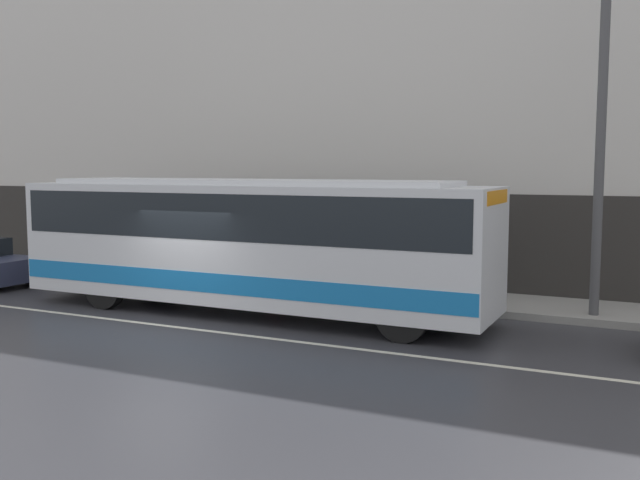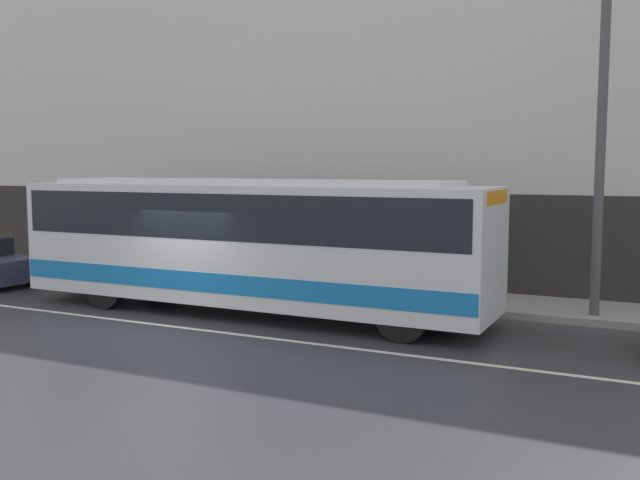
% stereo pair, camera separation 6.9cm
% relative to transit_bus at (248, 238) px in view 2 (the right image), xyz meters
% --- Properties ---
extents(ground_plane, '(60.00, 60.00, 0.00)m').
position_rel_transit_bus_xyz_m(ground_plane, '(-0.92, -1.98, -1.81)').
color(ground_plane, '#333338').
extents(sidewalk, '(60.00, 2.53, 0.17)m').
position_rel_transit_bus_xyz_m(sidewalk, '(-0.92, 3.28, -1.72)').
color(sidewalk, gray).
rests_on(sidewalk, ground_plane).
extents(building_facade, '(60.00, 0.35, 11.15)m').
position_rel_transit_bus_xyz_m(building_facade, '(-0.92, 4.69, 3.57)').
color(building_facade, silver).
rests_on(building_facade, ground_plane).
extents(lane_stripe, '(54.00, 0.14, 0.01)m').
position_rel_transit_bus_xyz_m(lane_stripe, '(-0.92, -1.98, -1.80)').
color(lane_stripe, beige).
rests_on(lane_stripe, ground_plane).
extents(transit_bus, '(11.78, 2.49, 3.21)m').
position_rel_transit_bus_xyz_m(transit_bus, '(0.00, 0.00, 0.00)').
color(transit_bus, silver).
rests_on(transit_bus, ground_plane).
extents(utility_pole_near, '(0.21, 0.21, 8.16)m').
position_rel_transit_bus_xyz_m(utility_pole_near, '(7.57, 2.55, 2.45)').
color(utility_pole_near, '#4C4C4F').
rests_on(utility_pole_near, sidewalk).
extents(pedestrian_waiting, '(0.36, 0.36, 1.67)m').
position_rel_transit_bus_xyz_m(pedestrian_waiting, '(-1.14, 3.19, -0.86)').
color(pedestrian_waiting, maroon).
rests_on(pedestrian_waiting, sidewalk).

